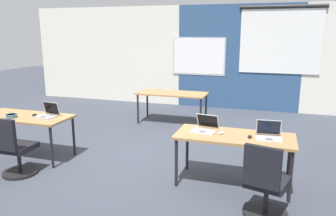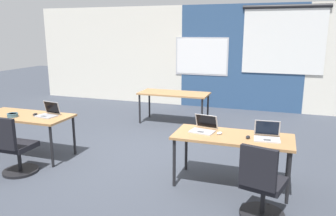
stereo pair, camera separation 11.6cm
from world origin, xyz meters
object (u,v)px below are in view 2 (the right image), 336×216
mouse_near_left_inner (35,114)px  laptop_near_right_end (267,135)px  chair_near_right_end (262,188)px  mouse_near_right_inner (219,133)px  desk_near_right (233,140)px  mouse_near_right_end (248,137)px  laptop_near_left_inner (48,113)px  snack_bowl (13,115)px  laptop_near_right_inner (204,128)px  chair_near_left_inner (15,150)px  desk_near_left (25,118)px  desk_far_center (174,95)px

mouse_near_left_inner → laptop_near_right_end: bearing=-0.6°
chair_near_right_end → mouse_near_right_inner: 1.05m
desk_near_right → mouse_near_right_inner: 0.20m
mouse_near_right_end → chair_near_right_end: chair_near_right_end is taller
desk_near_right → laptop_near_right_end: laptop_near_right_end is taller
desk_near_right → laptop_near_left_inner: size_ratio=4.36×
laptop_near_right_end → snack_bowl: bearing=178.0°
snack_bowl → mouse_near_right_inner: bearing=2.9°
desk_near_right → snack_bowl: (-3.60, -0.17, 0.10)m
desk_near_right → chair_near_right_end: bearing=-59.6°
chair_near_right_end → laptop_near_right_inner: laptop_near_right_inner is taller
chair_near_left_inner → desk_near_left: bearing=-61.1°
desk_near_right → laptop_near_right_end: size_ratio=4.55×
desk_near_left → mouse_near_right_end: 3.71m
mouse_near_right_inner → snack_bowl: size_ratio=0.64×
desk_far_center → snack_bowl: 3.50m
laptop_near_right_end → chair_near_right_end: (0.00, -0.77, -0.39)m
mouse_near_left_inner → snack_bowl: 0.35m
laptop_near_left_inner → mouse_near_left_inner: (-0.25, -0.03, -0.03)m
laptop_near_left_inner → mouse_near_right_inner: bearing=6.7°
desk_near_left → mouse_near_right_end: (3.71, -0.05, 0.08)m
desk_near_right → chair_near_right_end: 0.93m
laptop_near_left_inner → laptop_near_right_end: bearing=7.0°
desk_far_center → desk_near_left: bearing=-122.0°
mouse_near_left_inner → snack_bowl: size_ratio=0.57×
desk_far_center → laptop_near_left_inner: 3.04m
desk_near_left → chair_near_right_end: size_ratio=1.74×
desk_far_center → chair_near_right_end: chair_near_right_end is taller
desk_near_left → chair_near_left_inner: (0.40, -0.70, -0.28)m
desk_near_right → chair_near_left_inner: chair_near_left_inner is taller
chair_near_left_inner → mouse_near_right_end: size_ratio=9.02×
laptop_near_left_inner → laptop_near_right_inner: size_ratio=0.97×
mouse_near_left_inner → chair_near_right_end: 3.87m
laptop_near_left_inner → laptop_near_right_inner: (2.65, -0.00, -0.00)m
mouse_near_right_end → chair_near_right_end: (0.24, -0.71, -0.36)m
mouse_near_left_inner → mouse_near_right_inner: same height
desk_near_right → mouse_near_right_inner: size_ratio=14.02×
laptop_near_right_end → mouse_near_right_inner: size_ratio=3.08×
mouse_near_left_inner → snack_bowl: (-0.27, -0.21, 0.02)m
laptop_near_left_inner → mouse_near_right_end: laptop_near_left_inner is taller
desk_far_center → chair_near_left_inner: 3.76m
laptop_near_right_inner → mouse_near_right_inner: laptop_near_right_inner is taller
desk_near_left → laptop_near_right_inner: size_ratio=4.25×
laptop_near_right_end → chair_near_right_end: bearing=-94.2°
chair_near_left_inner → snack_bowl: bearing=-47.7°
desk_near_right → chair_near_right_end: (0.45, -0.76, -0.28)m
laptop_near_left_inner → mouse_near_right_inner: (2.89, -0.07, -0.03)m
mouse_near_left_inner → desk_near_right: bearing=-0.7°
laptop_near_right_end → mouse_near_right_end: size_ratio=3.45×
chair_near_left_inner → laptop_near_right_end: size_ratio=2.62×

